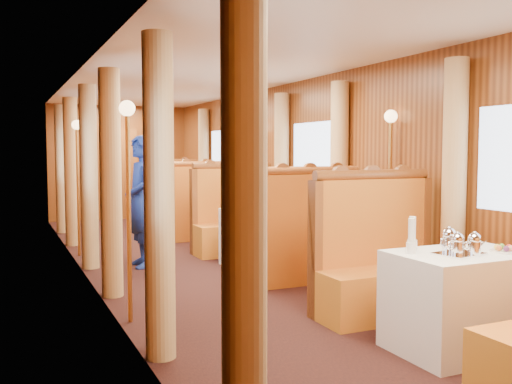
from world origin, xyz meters
TOP-DOWN VIEW (x-y plane):
  - floor at (0.00, 0.00)m, footprint 3.00×12.00m
  - ceiling at (0.00, 0.00)m, footprint 3.00×12.00m
  - wall_far at (0.00, 6.00)m, footprint 3.00×0.01m
  - wall_left at (-1.50, 0.00)m, footprint 0.01×12.00m
  - wall_right at (1.50, 0.00)m, footprint 0.01×12.00m
  - doorway_far at (0.00, 5.97)m, footprint 0.80×0.04m
  - table_near at (0.75, -3.50)m, footprint 1.05×0.72m
  - banquette_near_aft at (0.75, -2.49)m, footprint 1.30×0.55m
  - table_mid at (0.75, 0.00)m, footprint 1.05×0.72m
  - banquette_mid_fwd at (0.75, -1.01)m, footprint 1.30×0.55m
  - banquette_mid_aft at (0.75, 1.01)m, footprint 1.30×0.55m
  - table_far at (0.75, 3.50)m, footprint 1.05×0.72m
  - banquette_far_fwd at (0.75, 2.49)m, footprint 1.30×0.55m
  - banquette_far_aft at (0.75, 4.51)m, footprint 1.30×0.55m
  - tea_tray at (0.65, -3.56)m, footprint 0.39×0.32m
  - teapot_left at (0.60, -3.59)m, footprint 0.17×0.14m
  - teapot_right at (0.71, -3.65)m, footprint 0.17×0.14m
  - teapot_back at (0.63, -3.47)m, footprint 0.20×0.17m
  - fruit_plate at (1.03, -3.62)m, footprint 0.20×0.20m
  - cup_inboard at (0.35, -3.38)m, footprint 0.08×0.08m
  - cup_outboard at (0.44, -3.29)m, footprint 0.08×0.08m
  - rose_vase_mid at (0.74, 0.01)m, footprint 0.06×0.06m
  - rose_vase_far at (0.73, 3.50)m, footprint 0.06×0.06m
  - window_left_near at (-1.49, -3.50)m, footprint 0.01×1.20m
  - curtain_left_near_a at (-1.38, -4.28)m, footprint 0.22×0.22m
  - curtain_left_near_b at (-1.38, -2.72)m, footprint 0.22×0.22m
  - curtain_right_near_b at (1.38, -2.72)m, footprint 0.22×0.22m
  - window_left_mid at (-1.49, 0.00)m, footprint 0.01×1.20m
  - curtain_left_mid_a at (-1.38, -0.78)m, footprint 0.22×0.22m
  - curtain_left_mid_b at (-1.38, 0.78)m, footprint 0.22×0.22m
  - window_right_mid at (1.49, 0.00)m, footprint 0.01×1.20m
  - curtain_right_mid_a at (1.38, -0.78)m, footprint 0.22×0.22m
  - curtain_right_mid_b at (1.38, 0.78)m, footprint 0.22×0.22m
  - window_left_far at (-1.49, 3.50)m, footprint 0.01×1.20m
  - curtain_left_far_a at (-1.38, 2.72)m, footprint 0.22×0.22m
  - curtain_left_far_b at (-1.38, 4.28)m, footprint 0.22×0.22m
  - window_right_far at (1.49, 3.50)m, footprint 0.01×1.20m
  - curtain_right_far_a at (1.38, 2.72)m, footprint 0.22×0.22m
  - curtain_right_far_b at (1.38, 4.28)m, footprint 0.22×0.22m
  - sconce_left_fore at (-1.40, -1.75)m, footprint 0.14×0.14m
  - sconce_right_fore at (1.40, -1.75)m, footprint 0.14×0.14m
  - sconce_left_aft at (-1.40, 1.75)m, footprint 0.14×0.14m
  - sconce_right_aft at (1.40, 1.75)m, footprint 0.14×0.14m
  - steward at (-0.76, 0.60)m, footprint 0.44×0.64m
  - passenger at (0.75, 0.80)m, footprint 0.40×0.44m

SIDE VIEW (x-z plane):
  - floor at x=0.00m, z-range -0.01..0.01m
  - table_near at x=0.75m, z-range 0.00..0.75m
  - table_mid at x=0.75m, z-range 0.00..0.75m
  - table_far at x=0.75m, z-range 0.00..0.75m
  - banquette_near_aft at x=0.75m, z-range -0.25..1.09m
  - banquette_mid_fwd at x=0.75m, z-range -0.25..1.09m
  - banquette_mid_aft at x=0.75m, z-range -0.25..1.09m
  - banquette_far_fwd at x=0.75m, z-range -0.25..1.09m
  - banquette_far_aft at x=0.75m, z-range -0.25..1.09m
  - passenger at x=0.75m, z-range 0.36..1.12m
  - tea_tray at x=0.65m, z-range 0.75..0.76m
  - fruit_plate at x=1.03m, z-range 0.74..0.80m
  - teapot_left at x=0.60m, z-range 0.75..0.88m
  - teapot_right at x=0.71m, z-range 0.75..0.88m
  - teapot_back at x=0.63m, z-range 0.75..0.89m
  - cup_inboard at x=0.35m, z-range 0.72..0.99m
  - cup_outboard at x=0.44m, z-range 0.72..0.99m
  - steward at x=-0.76m, z-range 0.00..1.71m
  - rose_vase_mid at x=0.74m, z-range 0.75..1.11m
  - rose_vase_far at x=0.73m, z-range 0.75..1.11m
  - doorway_far at x=0.00m, z-range 0.00..2.00m
  - curtain_left_near_a at x=-1.38m, z-range 0.00..2.35m
  - curtain_left_near_b at x=-1.38m, z-range 0.00..2.35m
  - curtain_right_near_b at x=1.38m, z-range 0.00..2.35m
  - curtain_left_mid_a at x=-1.38m, z-range 0.00..2.35m
  - curtain_left_mid_b at x=-1.38m, z-range 0.00..2.35m
  - curtain_right_mid_a at x=1.38m, z-range 0.00..2.35m
  - curtain_right_mid_b at x=1.38m, z-range 0.00..2.35m
  - curtain_left_far_a at x=-1.38m, z-range 0.00..2.35m
  - curtain_left_far_b at x=-1.38m, z-range 0.00..2.35m
  - curtain_right_far_a at x=1.38m, z-range 0.00..2.35m
  - curtain_right_far_b at x=1.38m, z-range 0.00..2.35m
  - wall_far at x=0.00m, z-range 0.00..2.50m
  - wall_left at x=-1.50m, z-range 0.00..2.50m
  - wall_right at x=1.50m, z-range 0.00..2.50m
  - sconce_left_fore at x=-1.40m, z-range 0.41..2.36m
  - sconce_right_fore at x=1.40m, z-range 0.41..2.36m
  - sconce_left_aft at x=-1.40m, z-range 0.41..2.36m
  - sconce_right_aft at x=1.40m, z-range 0.41..2.36m
  - window_left_near at x=-1.49m, z-range 1.00..1.90m
  - window_left_mid at x=-1.49m, z-range 1.00..1.90m
  - window_right_mid at x=1.49m, z-range 1.00..1.90m
  - window_left_far at x=-1.49m, z-range 1.00..1.90m
  - window_right_far at x=1.49m, z-range 1.00..1.90m
  - ceiling at x=0.00m, z-range 2.49..2.51m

